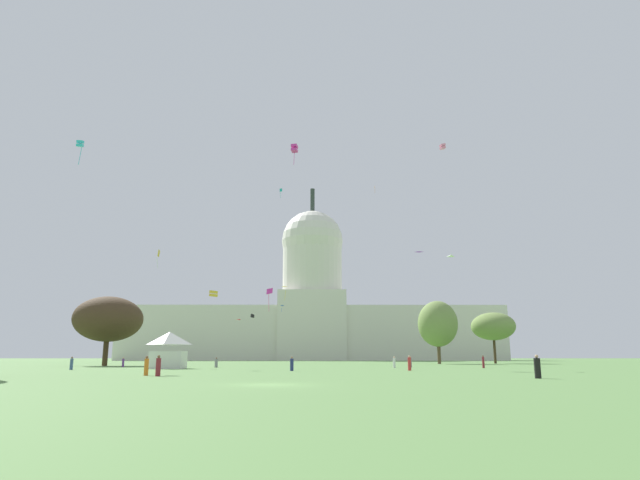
{
  "coord_description": "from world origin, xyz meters",
  "views": [
    {
      "loc": [
        2.72,
        -33.17,
        1.65
      ],
      "look_at": [
        3.48,
        74.05,
        24.61
      ],
      "focal_mm": 30.51,
      "sensor_mm": 36.0,
      "label": 1
    }
  ],
  "objects": [
    {
      "name": "ground_plane",
      "position": [
        0.0,
        0.0,
        0.0
      ],
      "size": [
        800.0,
        800.0,
        0.0
      ],
      "primitive_type": "plane",
      "color": "#567F42"
    },
    {
      "name": "capitol_building",
      "position": [
        1.11,
        184.45,
        18.27
      ],
      "size": [
        147.72,
        26.87,
        70.09
      ],
      "color": "silver",
      "rests_on": "ground_plane"
    },
    {
      "name": "event_tent",
      "position": [
        -17.3,
        42.24,
        2.46
      ],
      "size": [
        4.58,
        4.38,
        4.91
      ],
      "rotation": [
        0.0,
        0.0,
        0.02
      ],
      "color": "white",
      "rests_on": "ground_plane"
    },
    {
      "name": "tree_east_far",
      "position": [
        29.45,
        87.11,
        8.6
      ],
      "size": [
        10.34,
        10.58,
        13.61
      ],
      "color": "brown",
      "rests_on": "ground_plane"
    },
    {
      "name": "tree_west_mid",
      "position": [
        -33.77,
        63.06,
        8.0
      ],
      "size": [
        13.86,
        13.09,
        11.96
      ],
      "color": "#42301E",
      "rests_on": "ground_plane"
    },
    {
      "name": "tree_east_mid",
      "position": [
        43.57,
        93.13,
        8.37
      ],
      "size": [
        13.67,
        13.54,
        11.57
      ],
      "color": "#42301E",
      "rests_on": "ground_plane"
    },
    {
      "name": "person_grey_deep_crowd",
      "position": [
        -22.79,
        52.4,
        0.8
      ],
      "size": [
        0.41,
        0.41,
        1.73
      ],
      "rotation": [
        0.0,
        0.0,
        2.91
      ],
      "color": "gray",
      "rests_on": "ground_plane"
    },
    {
      "name": "person_grey_near_tree_east",
      "position": [
        -12.16,
        49.83,
        0.65
      ],
      "size": [
        0.63,
        0.63,
        1.46
      ],
      "rotation": [
        0.0,
        0.0,
        2.54
      ],
      "color": "gray",
      "rests_on": "ground_plane"
    },
    {
      "name": "person_navy_lawn_far_right",
      "position": [
        -0.06,
        30.67,
        0.74
      ],
      "size": [
        0.47,
        0.47,
        1.62
      ],
      "rotation": [
        0.0,
        0.0,
        4.92
      ],
      "color": "navy",
      "rests_on": "ground_plane"
    },
    {
      "name": "person_maroon_mid_center",
      "position": [
        26.41,
        45.42,
        0.83
      ],
      "size": [
        0.33,
        0.33,
        1.77
      ],
      "rotation": [
        0.0,
        0.0,
        3.13
      ],
      "color": "maroon",
      "rests_on": "ground_plane"
    },
    {
      "name": "person_grey_back_right",
      "position": [
        16.99,
        50.7,
        0.75
      ],
      "size": [
        0.53,
        0.53,
        1.63
      ],
      "rotation": [
        0.0,
        0.0,
        4.05
      ],
      "color": "gray",
      "rests_on": "ground_plane"
    },
    {
      "name": "person_black_aisle_center",
      "position": [
        19.54,
        9.05,
        0.79
      ],
      "size": [
        0.56,
        0.56,
        1.76
      ],
      "rotation": [
        0.0,
        0.0,
        3.35
      ],
      "color": "black",
      "rests_on": "ground_plane"
    },
    {
      "name": "person_purple_front_center",
      "position": [
        -27.43,
        53.93,
        0.69
      ],
      "size": [
        0.38,
        0.38,
        1.49
      ],
      "rotation": [
        0.0,
        0.0,
        4.55
      ],
      "color": "#703D93",
      "rests_on": "ground_plane"
    },
    {
      "name": "person_white_front_right",
      "position": [
        13.95,
        46.64,
        0.76
      ],
      "size": [
        0.37,
        0.37,
        1.63
      ],
      "rotation": [
        0.0,
        0.0,
        4.74
      ],
      "color": "silver",
      "rests_on": "ground_plane"
    },
    {
      "name": "person_denim_back_center",
      "position": [
        -27.51,
        35.81,
        0.73
      ],
      "size": [
        0.5,
        0.5,
        1.6
      ],
      "rotation": [
        0.0,
        0.0,
        3.59
      ],
      "color": "#3D5684",
      "rests_on": "ground_plane"
    },
    {
      "name": "person_orange_near_tent",
      "position": [
        -12.08,
        15.5,
        0.78
      ],
      "size": [
        0.53,
        0.53,
        1.69
      ],
      "rotation": [
        0.0,
        0.0,
        3.83
      ],
      "color": "orange",
      "rests_on": "ground_plane"
    },
    {
      "name": "person_red_front_left",
      "position": [
        13.66,
        31.9,
        0.8
      ],
      "size": [
        0.51,
        0.51,
        1.75
      ],
      "rotation": [
        0.0,
        0.0,
        2.67
      ],
      "color": "red",
      "rests_on": "ground_plane"
    },
    {
      "name": "person_maroon_edge_west",
      "position": [
        -10.54,
        13.72,
        0.8
      ],
      "size": [
        0.49,
        0.49,
        1.75
      ],
      "rotation": [
        0.0,
        0.0,
        2.92
      ],
      "color": "maroon",
      "rests_on": "ground_plane"
    },
    {
      "name": "kite_gold_low",
      "position": [
        -10.74,
        37.92,
        9.66
      ],
      "size": [
        1.11,
        1.1,
        0.88
      ],
      "rotation": [
        0.0,
        0.0,
        4.12
      ],
      "color": "gold"
    },
    {
      "name": "kite_magenta_low",
      "position": [
        -3.39,
        37.71,
        9.65
      ],
      "size": [
        0.85,
        0.72,
        3.06
      ],
      "rotation": [
        0.0,
        0.0,
        1.85
      ],
      "color": "#D1339E"
    },
    {
      "name": "kite_lime_low",
      "position": [
        30.99,
        94.1,
        10.75
      ],
      "size": [
        0.88,
        1.23,
        2.73
      ],
      "rotation": [
        0.0,
        0.0,
        1.5
      ],
      "color": "#8CD133"
    },
    {
      "name": "kite_pink_high",
      "position": [
        25.03,
        56.97,
        37.88
      ],
      "size": [
        1.06,
        1.01,
        1.07
      ],
      "rotation": [
        0.0,
        0.0,
        4.95
      ],
      "color": "pink"
    },
    {
      "name": "kite_violet_mid",
      "position": [
        22.18,
        68.01,
        20.69
      ],
      "size": [
        1.51,
        1.01,
        0.4
      ],
      "rotation": [
        0.0,
        0.0,
        3.05
      ],
      "color": "purple"
    },
    {
      "name": "kite_green_low",
      "position": [
        -37.42,
        87.99,
        10.17
      ],
      "size": [
        0.63,
        0.43,
        2.54
      ],
      "rotation": [
        0.0,
        0.0,
        2.74
      ],
      "color": "green"
    },
    {
      "name": "kite_cyan_mid",
      "position": [
        -31.24,
        40.41,
        31.49
      ],
      "size": [
        0.91,
        0.97,
        3.81
      ],
      "rotation": [
        0.0,
        0.0,
        3.24
      ],
      "color": "#33BCDB"
    },
    {
      "name": "kite_turquoise_high",
      "position": [
        -9.85,
        151.01,
        58.89
      ],
      "size": [
        0.95,
        0.68,
        3.66
      ],
      "rotation": [
        0.0,
        0.0,
        5.22
      ],
      "color": "teal"
    },
    {
      "name": "kite_white_low",
      "position": [
        20.86,
        36.6,
        13.9
      ],
      "size": [
        1.02,
        1.42,
        0.23
      ],
      "rotation": [
        0.0,
        0.0,
        1.71
      ],
      "color": "white"
    },
    {
      "name": "kite_blue_low",
      "position": [
        -8.36,
        143.75,
        17.51
      ],
      "size": [
        1.07,
        0.77,
        2.07
      ],
      "rotation": [
        0.0,
        0.0,
        0.05
      ],
      "color": "blue"
    },
    {
      "name": "kite_yellow_mid",
      "position": [
        -6.03,
        117.32,
        20.06
      ],
      "size": [
        1.27,
        1.0,
        3.81
      ],
      "rotation": [
        0.0,
        0.0,
        3.11
      ],
      "color": "yellow"
    },
    {
      "name": "kite_orange_high",
      "position": [
        23.23,
        149.07,
        59.41
      ],
      "size": [
        0.24,
        1.03,
        2.69
      ],
      "rotation": [
        0.0,
        0.0,
        3.89
      ],
      "color": "orange"
    },
    {
      "name": "kite_red_low",
      "position": [
        -12.8,
        72.14,
        8.15
      ],
      "size": [
        1.14,
        1.41,
        0.19
      ],
      "rotation": [
        0.0,
        0.0,
        4.42
      ],
      "color": "red"
    },
    {
      "name": "kite_black_low",
      "position": [
        -19.2,
        154.73,
        15.19
      ],
      "size": [
        1.5,
        1.44,
        1.39
      ],
      "rotation": [
        0.0,
        0.0,
        5.07
      ],
      "color": "black"
    },
    {
      "name": "kite_gold_low_b",
      "position": [
        -22.79,
        53.31,
        17.74
      ],
      "size": [
        0.45,
        1.14,
        2.98
      ],
      "rotation": [
        0.0,
        0.0,
        4.02
      ],
      "color": "gold"
    },
    {
      "name": "kite_magenta_high",
      "position": [
        -1.11,
        55.98,
        37.06
      ],
      "size": [
        1.26,
        1.31,
        3.73
      ],
      "rotation": [
        0.0,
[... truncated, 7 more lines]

